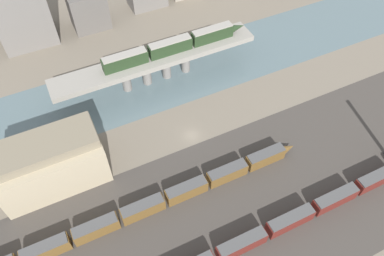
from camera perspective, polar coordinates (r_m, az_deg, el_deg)
name	(u,v)px	position (r m, az deg, el deg)	size (l,w,h in m)	color
ground_plane	(192,136)	(97.94, -0.06, -1.17)	(400.00, 400.00, 0.00)	#756B5B
railbed_yard	(238,211)	(87.00, 6.95, -12.49)	(280.00, 42.00, 0.01)	#423D38
river_water	(157,79)	(112.64, -5.28, 7.39)	(320.00, 24.76, 0.01)	slate
bridge	(156,61)	(107.94, -5.55, 10.08)	(59.75, 8.04, 8.64)	gray
train_on_bridge	(175,45)	(107.26, -2.67, 12.47)	(43.43, 2.80, 4.03)	#23381E
train_yard_near	(295,218)	(86.60, 15.42, -13.11)	(88.07, 2.74, 3.73)	#5B1E19
train_yard_mid	(125,216)	(85.08, -10.22, -13.11)	(88.06, 2.74, 3.79)	brown
warehouse_building	(50,162)	(91.35, -20.85, -4.84)	(23.82, 13.48, 13.48)	tan
city_block_left	(20,11)	(131.98, -24.76, 15.93)	(16.42, 14.25, 21.07)	slate
city_block_center	(88,10)	(133.39, -15.55, 17.00)	(11.84, 9.30, 12.69)	#605B56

